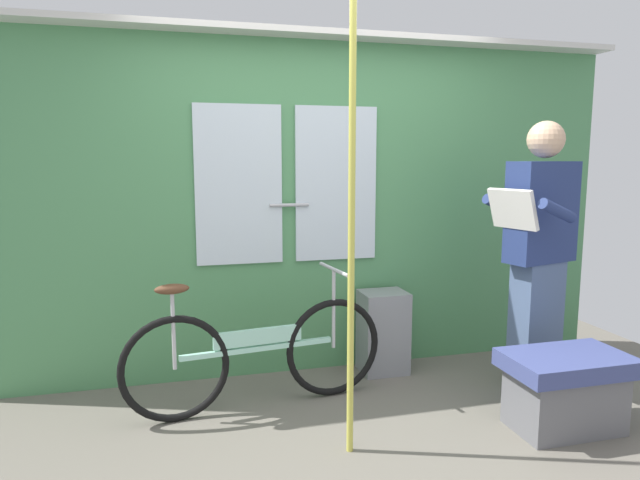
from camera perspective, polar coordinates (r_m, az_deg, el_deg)
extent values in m
cube|color=#666056|center=(3.35, 4.81, -20.01)|extent=(5.60, 3.99, 0.04)
cube|color=#4C8C56|center=(4.11, -0.59, 3.03)|extent=(4.60, 0.08, 2.38)
cube|color=silver|center=(3.95, -8.21, 5.50)|extent=(0.60, 0.02, 1.10)
cube|color=silver|center=(4.09, 1.63, 5.67)|extent=(0.60, 0.02, 1.10)
cylinder|color=#B2B2B7|center=(3.99, -3.13, 3.55)|extent=(0.28, 0.02, 0.02)
cube|color=silver|center=(4.08, -0.25, 20.05)|extent=(4.60, 0.28, 0.04)
torus|color=black|center=(3.79, 1.37, -10.80)|extent=(0.65, 0.13, 0.65)
torus|color=black|center=(3.53, -14.44, -12.50)|extent=(0.65, 0.13, 0.65)
cube|color=#9EDBC6|center=(3.61, -6.25, -10.83)|extent=(0.97, 0.15, 0.03)
cube|color=#9EDBC6|center=(3.58, -6.27, -9.66)|extent=(0.56, 0.10, 0.10)
cylinder|color=#B7B7BC|center=(3.45, -14.58, -8.73)|extent=(0.02, 0.02, 0.48)
ellipsoid|color=brown|center=(3.39, -14.73, -4.81)|extent=(0.21, 0.11, 0.06)
cylinder|color=#B7B7BC|center=(3.71, 1.38, -6.96)|extent=(0.02, 0.02, 0.52)
cylinder|color=#B7B7BC|center=(3.65, 1.40, -2.98)|extent=(0.08, 0.44, 0.02)
cube|color=slate|center=(4.13, 20.92, -8.08)|extent=(0.38, 0.27, 0.88)
cube|color=navy|center=(3.98, 21.50, 2.64)|extent=(0.53, 0.32, 0.66)
sphere|color=tan|center=(3.97, 21.86, 9.40)|extent=(0.24, 0.24, 0.24)
cube|color=silver|center=(3.77, 18.87, 2.98)|extent=(0.20, 0.36, 0.26)
cylinder|color=navy|center=(3.74, 22.86, 2.74)|extent=(0.31, 0.15, 0.17)
cylinder|color=navy|center=(4.02, 17.78, 3.34)|extent=(0.31, 0.15, 0.17)
cube|color=gray|center=(4.22, 6.38, -9.20)|extent=(0.33, 0.28, 0.60)
cylinder|color=#C6C14C|center=(2.88, 3.19, 0.76)|extent=(0.04, 0.04, 2.38)
cube|color=#3D477F|center=(3.60, 23.67, -11.29)|extent=(0.70, 0.44, 0.10)
cube|color=slate|center=(3.68, 23.46, -14.60)|extent=(0.60, 0.36, 0.35)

